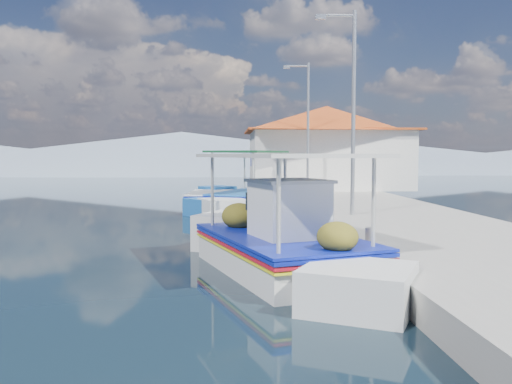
{
  "coord_description": "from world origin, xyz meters",
  "views": [
    {
      "loc": [
        0.87,
        -13.83,
        2.3
      ],
      "look_at": [
        1.64,
        0.51,
        1.3
      ],
      "focal_mm": 37.74,
      "sensor_mm": 36.0,
      "label": 1
    }
  ],
  "objects": [
    {
      "name": "ground",
      "position": [
        0.0,
        0.0,
        0.0
      ],
      "size": [
        160.0,
        160.0,
        0.0
      ],
      "primitive_type": "plane",
      "color": "black",
      "rests_on": "ground"
    },
    {
      "name": "quay",
      "position": [
        5.9,
        6.0,
        0.25
      ],
      "size": [
        5.0,
        44.0,
        0.5
      ],
      "primitive_type": "cube",
      "color": "gray",
      "rests_on": "ground"
    },
    {
      "name": "bollards",
      "position": [
        3.8,
        5.25,
        0.65
      ],
      "size": [
        0.2,
        17.2,
        0.3
      ],
      "color": "#A5A8AD",
      "rests_on": "quay"
    },
    {
      "name": "main_caique",
      "position": [
        1.96,
        -3.42,
        0.49
      ],
      "size": [
        3.84,
        7.42,
        2.57
      ],
      "rotation": [
        0.0,
        0.0,
        -0.32
      ],
      "color": "silver",
      "rests_on": "ground"
    },
    {
      "name": "caique_green_canopy",
      "position": [
        1.69,
        8.04,
        0.41
      ],
      "size": [
        4.02,
        6.66,
        2.72
      ],
      "rotation": [
        0.0,
        0.0,
        0.42
      ],
      "color": "silver",
      "rests_on": "ground"
    },
    {
      "name": "caique_blue_hull",
      "position": [
        0.22,
        8.64,
        0.3
      ],
      "size": [
        2.14,
        6.18,
        1.1
      ],
      "rotation": [
        0.0,
        0.0,
        0.08
      ],
      "color": "#1D60AF",
      "rests_on": "ground"
    },
    {
      "name": "harbor_building",
      "position": [
        6.2,
        15.0,
        2.78
      ],
      "size": [
        10.49,
        10.49,
        4.4
      ],
      "color": "white",
      "rests_on": "quay"
    },
    {
      "name": "lamp_post_near",
      "position": [
        4.51,
        2.0,
        3.85
      ],
      "size": [
        1.21,
        0.14,
        6.0
      ],
      "color": "#A5A8AD",
      "rests_on": "quay"
    },
    {
      "name": "lamp_post_far",
      "position": [
        4.51,
        11.0,
        3.85
      ],
      "size": [
        1.21,
        0.14,
        6.0
      ],
      "color": "#A5A8AD",
      "rests_on": "quay"
    },
    {
      "name": "mountain_ridge",
      "position": [
        6.54,
        56.0,
        2.04
      ],
      "size": [
        171.4,
        96.0,
        5.5
      ],
      "color": "gray",
      "rests_on": "ground"
    }
  ]
}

